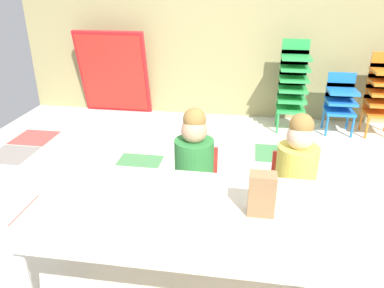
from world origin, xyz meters
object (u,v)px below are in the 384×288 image
object	(u,v)px
paper_bag_brown	(262,194)
seated_child_middle_seat	(296,168)
folded_activity_table	(113,73)
paper_plate_near_edge	(121,194)
kid_chair_orange_stack	(383,90)
kid_chair_blue_stack	(340,99)
craft_table	(201,219)
kid_chair_green_stack	(293,82)
donut_powdered_on_plate	(121,191)
seated_child_near_camera	(194,161)
paper_plate_center_table	(154,222)

from	to	relation	value
paper_bag_brown	seated_child_middle_seat	bearing A→B (deg)	68.62
folded_activity_table	paper_plate_near_edge	size ratio (longest dim) A/B	6.04
folded_activity_table	paper_plate_near_edge	xyz separation A→B (m)	(1.09, -2.90, 0.07)
folded_activity_table	paper_plate_near_edge	distance (m)	3.10
kid_chair_orange_stack	paper_bag_brown	size ratio (longest dim) A/B	4.18
paper_plate_near_edge	kid_chair_blue_stack	bearing A→B (deg)	57.73
seated_child_middle_seat	kid_chair_orange_stack	bearing A→B (deg)	61.65
seated_child_middle_seat	kid_chair_blue_stack	world-z (taller)	seated_child_middle_seat
craft_table	folded_activity_table	xyz separation A→B (m)	(-1.54, 2.98, -0.02)
seated_child_middle_seat	kid_chair_green_stack	xyz separation A→B (m)	(0.16, 2.12, 0.02)
seated_child_middle_seat	donut_powdered_on_plate	size ratio (longest dim) A/B	9.16
kid_chair_green_stack	paper_plate_near_edge	world-z (taller)	kid_chair_green_stack
paper_plate_near_edge	folded_activity_table	bearing A→B (deg)	110.61
kid_chair_green_stack	paper_plate_near_edge	distance (m)	2.91
kid_chair_green_stack	kid_chair_blue_stack	size ratio (longest dim) A/B	1.53
kid_chair_orange_stack	folded_activity_table	xyz separation A→B (m)	(-3.21, 0.22, 0.02)
kid_chair_blue_stack	seated_child_near_camera	bearing A→B (deg)	-122.89
kid_chair_orange_stack	paper_plate_near_edge	bearing A→B (deg)	-128.42
seated_child_near_camera	seated_child_middle_seat	world-z (taller)	same
kid_chair_blue_stack	donut_powdered_on_plate	bearing A→B (deg)	-122.27
seated_child_near_camera	kid_chair_blue_stack	xyz separation A→B (m)	(1.37, 2.12, -0.16)
craft_table	paper_plate_near_edge	world-z (taller)	paper_plate_near_edge
kid_chair_blue_stack	folded_activity_table	world-z (taller)	folded_activity_table
kid_chair_blue_stack	seated_child_middle_seat	bearing A→B (deg)	-108.56
kid_chair_orange_stack	donut_powdered_on_plate	xyz separation A→B (m)	(-2.12, -2.68, 0.11)
donut_powdered_on_plate	paper_plate_center_table	bearing A→B (deg)	-41.68
seated_child_middle_seat	kid_chair_green_stack	distance (m)	2.13
kid_chair_orange_stack	paper_plate_center_table	world-z (taller)	kid_chair_orange_stack
folded_activity_table	paper_bag_brown	distance (m)	3.48
donut_powdered_on_plate	kid_chair_orange_stack	bearing A→B (deg)	51.58
kid_chair_blue_stack	paper_bag_brown	distance (m)	2.91
seated_child_near_camera	kid_chair_orange_stack	size ratio (longest dim) A/B	1.00
seated_child_middle_seat	paper_plate_near_edge	xyz separation A→B (m)	(-0.98, -0.55, 0.05)
seated_child_near_camera	craft_table	bearing A→B (deg)	-78.21
craft_table	paper_plate_near_edge	xyz separation A→B (m)	(-0.45, 0.08, 0.05)
folded_activity_table	donut_powdered_on_plate	xyz separation A→B (m)	(1.09, -2.90, 0.09)
seated_child_near_camera	paper_plate_near_edge	size ratio (longest dim) A/B	5.10
kid_chair_blue_stack	paper_plate_near_edge	size ratio (longest dim) A/B	3.78
donut_powdered_on_plate	kid_chair_green_stack	bearing A→B (deg)	66.92
kid_chair_green_stack	paper_plate_center_table	xyz separation A→B (m)	(-0.90, -2.89, 0.03)
craft_table	donut_powdered_on_plate	world-z (taller)	donut_powdered_on_plate
folded_activity_table	kid_chair_green_stack	bearing A→B (deg)	-5.65
folded_activity_table	paper_bag_brown	xyz separation A→B (m)	(1.83, -2.95, 0.18)
kid_chair_blue_stack	paper_plate_center_table	world-z (taller)	kid_chair_blue_stack
seated_child_near_camera	paper_bag_brown	world-z (taller)	seated_child_near_camera
folded_activity_table	paper_plate_near_edge	world-z (taller)	folded_activity_table
paper_plate_near_edge	kid_chair_orange_stack	bearing A→B (deg)	51.58
kid_chair_green_stack	paper_plate_near_edge	xyz separation A→B (m)	(-1.14, -2.68, 0.03)
paper_bag_brown	paper_plate_center_table	distance (m)	0.54
seated_child_middle_seat	kid_chair_orange_stack	xyz separation A→B (m)	(1.15, 2.12, -0.04)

